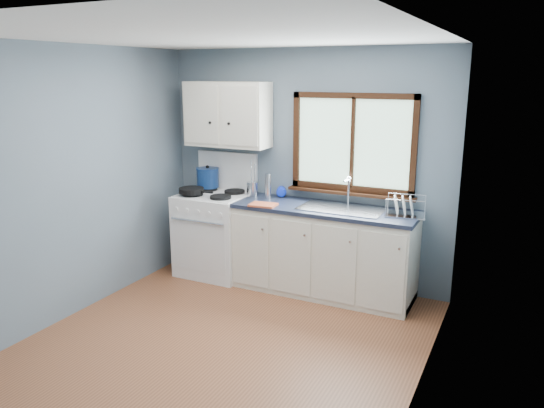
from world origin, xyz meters
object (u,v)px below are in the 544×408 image
at_px(base_cabinets, 324,255).
at_px(utensil_crock, 252,189).
at_px(gas_range, 215,231).
at_px(stockpot, 208,177).
at_px(skillet, 192,190).
at_px(dish_rack, 405,210).
at_px(thermos, 268,186).
at_px(sink, 341,215).

height_order(base_cabinets, utensil_crock, utensil_crock).
distance_m(gas_range, stockpot, 0.63).
relative_size(skillet, stockpot, 1.30).
height_order(stockpot, dish_rack, stockpot).
height_order(utensil_crock, thermos, utensil_crock).
bearing_deg(gas_range, dish_rack, 1.51).
distance_m(sink, dish_rack, 0.63).
bearing_deg(gas_range, thermos, 8.70).
bearing_deg(base_cabinets, skillet, -172.49).
relative_size(gas_range, sink, 1.62).
distance_m(base_cabinets, thermos, 0.94).
bearing_deg(stockpot, skillet, -89.47).
bearing_deg(utensil_crock, stockpot, 178.59).
height_order(gas_range, skillet, gas_range).
bearing_deg(utensil_crock, base_cabinets, -7.90).
distance_m(base_cabinets, sink, 0.48).
distance_m(gas_range, sink, 1.53).
distance_m(base_cabinets, utensil_crock, 1.08).
relative_size(skillet, utensil_crock, 1.04).
relative_size(base_cabinets, skillet, 4.48).
distance_m(stockpot, utensil_crock, 0.59).
bearing_deg(gas_range, sink, 0.71).
bearing_deg(dish_rack, skillet, 176.40).
bearing_deg(utensil_crock, thermos, -12.52).
xyz_separation_m(stockpot, dish_rack, (2.28, -0.10, -0.10)).
relative_size(utensil_crock, thermos, 1.44).
relative_size(stockpot, utensil_crock, 0.80).
bearing_deg(sink, dish_rack, 3.44).
height_order(base_cabinets, dish_rack, dish_rack).
bearing_deg(gas_range, skillet, -135.46).
xyz_separation_m(base_cabinets, stockpot, (-1.49, 0.14, 0.66)).
xyz_separation_m(gas_range, base_cabinets, (1.31, 0.02, -0.08)).
distance_m(base_cabinets, skillet, 1.61).
bearing_deg(dish_rack, stockpot, 168.02).
bearing_deg(sink, stockpot, 175.21).
height_order(sink, thermos, sink).
xyz_separation_m(stockpot, thermos, (0.81, -0.06, -0.02)).
xyz_separation_m(sink, skillet, (-1.66, -0.20, 0.13)).
height_order(skillet, dish_rack, dish_rack).
distance_m(skillet, thermos, 0.85).
bearing_deg(utensil_crock, gas_range, -160.60).
relative_size(gas_range, stockpot, 4.28).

